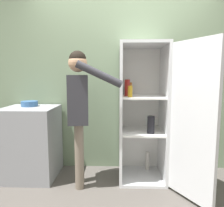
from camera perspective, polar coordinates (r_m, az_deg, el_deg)
The scene contains 6 objects.
ground_plane at distance 2.54m, azimuth 2.60°, elevation -24.61°, with size 12.00×12.00×0.00m, color #4C4742.
wall_back at distance 3.14m, azimuth 2.55°, elevation 6.05°, with size 7.00×0.06×2.55m.
refrigerator at distance 2.77m, azimuth 10.18°, elevation -2.67°, with size 0.92×1.12×1.74m.
person at distance 2.60m, azimuth -8.58°, elevation 0.57°, with size 0.67×0.54×1.63m.
counter at distance 3.13m, azimuth -20.36°, elevation -9.44°, with size 0.67×0.64×0.93m.
bowl at distance 3.13m, azimuth -20.74°, elevation -0.04°, with size 0.22×0.22×0.07m.
Camera 1 is at (-0.03, -2.16, 1.34)m, focal length 35.00 mm.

